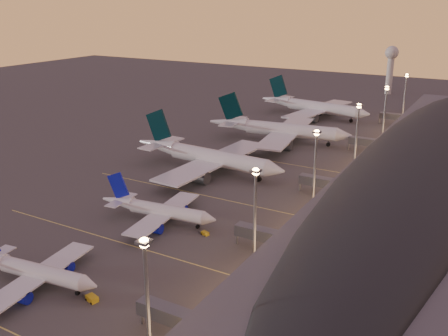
% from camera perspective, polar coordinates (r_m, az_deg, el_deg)
% --- Properties ---
extents(ground, '(700.00, 700.00, 0.00)m').
position_cam_1_polar(ground, '(140.37, -9.97, -7.69)').
color(ground, '#3C3A38').
extents(airliner_narrow_south, '(35.73, 32.14, 12.76)m').
position_cam_1_polar(airliner_narrow_south, '(123.55, -21.08, -10.88)').
color(airliner_narrow_south, silver).
rests_on(airliner_narrow_south, ground).
extents(airliner_narrow_north, '(37.79, 33.97, 13.49)m').
position_cam_1_polar(airliner_narrow_north, '(147.31, -7.63, -4.77)').
color(airliner_narrow_north, silver).
rests_on(airliner_narrow_north, ground).
extents(airliner_wide_near, '(66.35, 60.52, 21.23)m').
position_cam_1_polar(airliner_wide_near, '(188.83, -2.04, 1.33)').
color(airliner_wide_near, silver).
rests_on(airliner_wide_near, ground).
extents(airliner_wide_mid, '(67.04, 61.62, 21.46)m').
position_cam_1_polar(airliner_wide_mid, '(229.88, 6.21, 4.40)').
color(airliner_wide_mid, silver).
rests_on(airliner_wide_mid, ground).
extents(airliner_wide_far, '(66.40, 61.10, 21.27)m').
position_cam_1_polar(airliner_wide_far, '(283.38, 10.14, 6.91)').
color(airliner_wide_far, silver).
rests_on(airliner_wide_far, ground).
extents(terminal_building, '(56.35, 255.00, 17.46)m').
position_cam_1_polar(terminal_building, '(177.28, 21.71, -0.06)').
color(terminal_building, '#545459').
rests_on(terminal_building, ground).
extents(light_masts, '(2.20, 217.20, 25.90)m').
position_cam_1_polar(light_masts, '(172.79, 13.22, 3.37)').
color(light_masts, slate).
rests_on(light_masts, ground).
extents(radar_tower, '(9.00, 9.00, 32.50)m').
position_cam_1_polar(radar_tower, '(364.99, 18.54, 11.44)').
color(radar_tower, silver).
rests_on(radar_tower, ground).
extents(lane_markings, '(90.00, 180.36, 0.00)m').
position_cam_1_polar(lane_markings, '(170.13, -1.42, -2.59)').
color(lane_markings, '#D8C659').
rests_on(lane_markings, ground).
extents(baggage_tug_a, '(4.50, 2.71, 1.26)m').
position_cam_1_polar(baggage_tug_a, '(114.95, -14.98, -14.13)').
color(baggage_tug_a, gold).
rests_on(baggage_tug_a, ground).
extents(baggage_tug_c, '(3.38, 2.07, 0.94)m').
position_cam_1_polar(baggage_tug_c, '(139.23, -2.29, -7.43)').
color(baggage_tug_c, gold).
rests_on(baggage_tug_c, ground).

